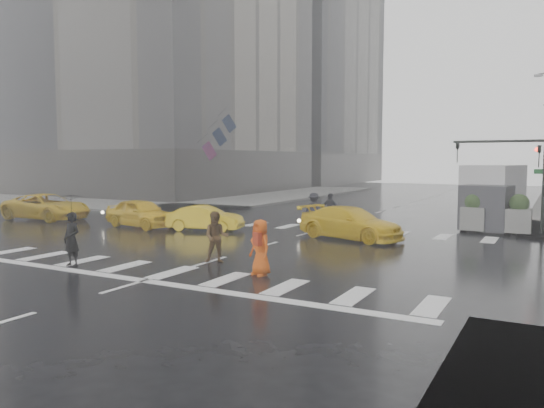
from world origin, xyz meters
The scene contains 19 objects.
ground centered at (0.00, 0.00, 0.00)m, with size 120.00×120.00×0.00m, color black.
sidewalk_nw centered at (-19.50, 17.50, 0.07)m, with size 35.00×35.00×0.15m, color slate.
building_nw centered at (-29.00, 27.00, 17.25)m, with size 26.05×26.05×38.00m.
building_nw_far centered at (-29.00, 56.00, 20.19)m, with size 26.05×26.05×44.00m.
road_markings centered at (0.00, 0.00, 0.01)m, with size 18.00×48.00×0.01m, color silver, non-canonical shape.
traffic_signal_pole centered at (9.01, 8.01, 3.22)m, with size 4.45×0.42×4.50m.
planter_west centered at (7.00, 8.20, 0.98)m, with size 1.10×1.10×1.80m.
planter_mid centered at (9.00, 8.20, 0.98)m, with size 1.10×1.10×1.80m.
flag_cluster centered at (-15.08, 18.50, 5.64)m, with size 2.87×3.06×4.69m.
pedestrian_black centered at (-3.60, -6.80, 1.57)m, with size 0.98×1.00×2.43m.
pedestrian_brown centered at (0.30, -4.00, 0.89)m, with size 0.86×0.67×1.78m, color #4F351C.
pedestrian_orange centered at (2.63, -5.03, 0.87)m, with size 1.00×0.86×1.73m.
pedestrian_far_a centered at (0.00, 7.05, 0.89)m, with size 1.04×0.63×1.78m, color black.
pedestrian_far_b centered at (-0.85, 6.82, 0.89)m, with size 1.15×0.64×1.78m, color black.
taxi_front centered at (-8.59, 2.00, 0.75)m, with size 1.77×4.39×1.49m, color yellow.
taxi_mid centered at (-4.88, 2.52, 0.62)m, with size 1.32×3.79×1.25m, color yellow.
taxi_rear centered at (2.47, 3.39, 0.72)m, with size 2.02×4.38×1.44m, color yellow.
taxi_far centered at (-15.92, 2.00, 0.76)m, with size 2.53×4.87×1.53m, color yellow.
box_truck centered at (7.50, 10.96, 1.73)m, with size 2.29×6.11×3.25m.
Camera 1 is at (10.61, -18.96, 3.57)m, focal length 35.00 mm.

